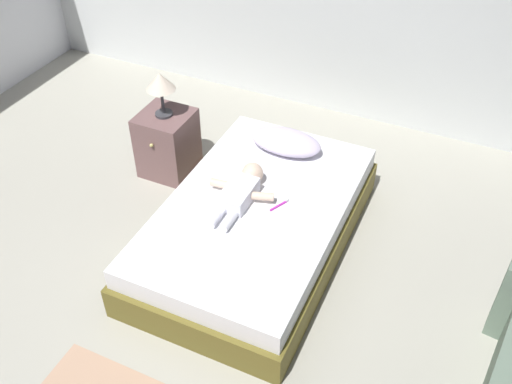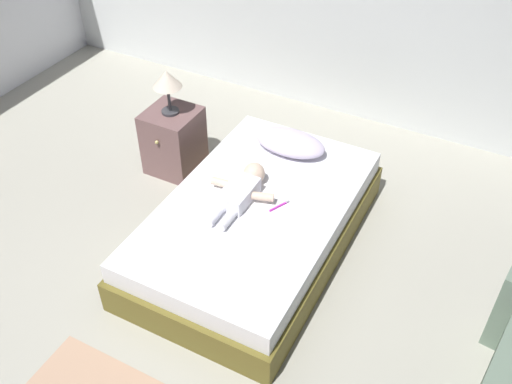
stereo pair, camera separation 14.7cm
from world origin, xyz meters
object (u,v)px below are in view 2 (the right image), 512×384
object	(u,v)px
lamp	(167,81)
nightstand	(174,141)
bed	(256,225)
pillow	(290,143)
toothbrush	(280,206)
baby	(242,190)

from	to	relation	value
lamp	nightstand	bearing A→B (deg)	-90.00
bed	pillow	distance (m)	0.71
bed	pillow	size ratio (longest dim) A/B	3.55
pillow	toothbrush	xyz separation A→B (m)	(0.21, -0.60, -0.07)
lamp	baby	bearing A→B (deg)	-28.24
pillow	nightstand	xyz separation A→B (m)	(-0.95, -0.16, -0.20)
toothbrush	baby	bearing A→B (deg)	-174.05
bed	baby	bearing A→B (deg)	172.06
baby	toothbrush	bearing A→B (deg)	5.95
toothbrush	lamp	distance (m)	1.31
bed	baby	world-z (taller)	baby
nightstand	lamp	size ratio (longest dim) A/B	1.49
pillow	nightstand	bearing A→B (deg)	-170.74
nightstand	bed	bearing A→B (deg)	-26.12
toothbrush	lamp	world-z (taller)	lamp
bed	lamp	distance (m)	1.28
pillow	lamp	size ratio (longest dim) A/B	1.52
toothbrush	nightstand	world-z (taller)	nightstand
pillow	bed	bearing A→B (deg)	-85.30
baby	toothbrush	distance (m)	0.28
nightstand	toothbrush	bearing A→B (deg)	-21.12
toothbrush	nightstand	bearing A→B (deg)	158.88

